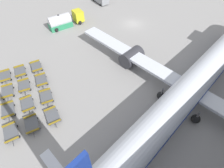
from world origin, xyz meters
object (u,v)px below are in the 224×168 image
Objects in this scene: baggage_dolly_row_mid_a_col_d at (32,124)px; baggage_dolly_row_mid_b_col_a at (36,67)px; baggage_dolly_row_near_col_b at (8,92)px; baggage_dolly_row_near_col_c at (8,110)px; baggage_dolly_row_mid_a_col_a at (20,72)px; baggage_dolly_row_mid_a_col_c at (28,104)px; baggage_dolly_row_mid_b_col_c at (46,97)px; airplane at (195,82)px; baggage_dolly_row_near_col_a at (5,76)px; fuel_tanker_primary at (64,21)px; baggage_dolly_row_mid_b_col_d at (53,116)px; baggage_dolly_row_mid_a_col_b at (24,86)px; baggage_dolly_row_mid_b_col_b at (42,80)px; baggage_dolly_row_near_col_d at (11,133)px.

baggage_dolly_row_mid_b_col_a is at bearing 152.67° from baggage_dolly_row_mid_a_col_d.
baggage_dolly_row_near_col_c is (3.48, -1.10, 0.00)m from baggage_dolly_row_near_col_b.
baggage_dolly_row_mid_a_col_a is 1.00× the size of baggage_dolly_row_mid_a_col_c.
airplane is at bearing 51.76° from baggage_dolly_row_mid_b_col_c.
baggage_dolly_row_near_col_a is 1.00× the size of baggage_dolly_row_near_col_c.
fuel_tanker_primary reaches higher than baggage_dolly_row_near_col_b.
baggage_dolly_row_mid_a_col_d is 1.00× the size of baggage_dolly_row_mid_b_col_a.
airplane is 29.83m from baggage_dolly_row_near_col_a.
baggage_dolly_row_mid_a_col_c is 1.00× the size of baggage_dolly_row_mid_b_col_a.
airplane reaches higher than baggage_dolly_row_mid_b_col_d.
baggage_dolly_row_near_col_a is 7.87m from baggage_dolly_row_mid_a_col_c.
fuel_tanker_primary is 2.48× the size of baggage_dolly_row_mid_b_col_c.
baggage_dolly_row_mid_a_col_a is at bearing -179.75° from baggage_dolly_row_mid_b_col_d.
fuel_tanker_primary is 2.48× the size of baggage_dolly_row_mid_a_col_c.
baggage_dolly_row_mid_b_col_c is at bearing 21.24° from baggage_dolly_row_mid_a_col_b.
baggage_dolly_row_mid_b_col_b is (4.75, 4.18, 0.00)m from baggage_dolly_row_near_col_a.
baggage_dolly_row_mid_a_col_a is 7.52m from baggage_dolly_row_mid_a_col_c.
baggage_dolly_row_near_col_a is 8.98m from baggage_dolly_row_mid_b_col_c.
baggage_dolly_row_near_col_b is at bearing -102.99° from baggage_dolly_row_mid_b_col_b.
baggage_dolly_row_mid_b_col_a is at bearing 76.63° from baggage_dolly_row_near_col_a.
fuel_tanker_primary is 17.88m from baggage_dolly_row_near_col_a.
baggage_dolly_row_mid_b_col_d is (4.12, 1.81, 0.00)m from baggage_dolly_row_mid_a_col_c.
baggage_dolly_row_mid_a_col_c is 4.77m from baggage_dolly_row_mid_b_col_b.
baggage_dolly_row_mid_a_col_b is at bearing -158.76° from baggage_dolly_row_mid_b_col_c.
baggage_dolly_row_mid_b_col_c is at bearing 6.69° from baggage_dolly_row_mid_a_col_a.
fuel_tanker_primary is at bearing 130.26° from baggage_dolly_row_near_col_c.
fuel_tanker_primary reaches higher than baggage_dolly_row_mid_b_col_a.
baggage_dolly_row_mid_a_col_a is at bearing 146.93° from baggage_dolly_row_near_col_c.
baggage_dolly_row_mid_a_col_d and baggage_dolly_row_mid_b_col_a have the same top height.
baggage_dolly_row_near_col_a and baggage_dolly_row_near_col_c have the same top height.
baggage_dolly_row_mid_a_col_c and baggage_dolly_row_mid_a_col_d have the same top height.
baggage_dolly_row_mid_a_col_a is at bearing 134.03° from baggage_dolly_row_near_col_b.
baggage_dolly_row_mid_a_col_d is 4.60m from baggage_dolly_row_mid_b_col_c.
baggage_dolly_row_near_col_a is at bearing -103.37° from baggage_dolly_row_mid_b_col_a.
baggage_dolly_row_mid_b_col_a is 1.00× the size of baggage_dolly_row_mid_b_col_c.
baggage_dolly_row_near_col_a is 1.00× the size of baggage_dolly_row_mid_a_col_a.
baggage_dolly_row_near_col_c is 1.00× the size of baggage_dolly_row_mid_a_col_b.
baggage_dolly_row_mid_a_col_a is 1.00× the size of baggage_dolly_row_mid_a_col_b.
airplane reaches higher than baggage_dolly_row_mid_a_col_b.
baggage_dolly_row_mid_a_col_b is at bearing 130.21° from baggage_dolly_row_near_col_c.
fuel_tanker_primary reaches higher than baggage_dolly_row_near_col_a.
baggage_dolly_row_mid_a_col_d is 1.00× the size of baggage_dolly_row_mid_b_col_c.
baggage_dolly_row_near_col_d is 1.00× the size of baggage_dolly_row_mid_a_col_d.
baggage_dolly_row_mid_b_col_b is (12.81, -11.76, -0.85)m from fuel_tanker_primary.
fuel_tanker_primary is 16.13m from baggage_dolly_row_mid_a_col_a.
baggage_dolly_row_mid_a_col_c is 2.73m from baggage_dolly_row_mid_b_col_c.
airplane is at bearing 46.56° from baggage_dolly_row_mid_a_col_b.
baggage_dolly_row_mid_b_col_c is at bearing 21.15° from baggage_dolly_row_near_col_a.
baggage_dolly_row_mid_b_col_b is (3.58, -0.75, 0.00)m from baggage_dolly_row_mid_b_col_a.
baggage_dolly_row_mid_a_col_c is (0.78, 2.50, 0.00)m from baggage_dolly_row_near_col_c.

